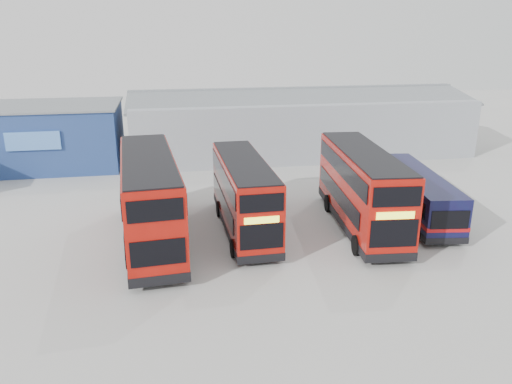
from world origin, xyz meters
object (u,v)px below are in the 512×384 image
Objects in this scene: office_block at (45,135)px; single_decker_blue at (416,195)px; double_decker_left at (150,201)px; double_decker_right at (362,190)px; double_decker_centre at (244,196)px; maintenance_shed at (296,122)px.

office_block is 29.77m from single_decker_blue.
office_block is at bearing -67.50° from double_decker_left.
double_decker_right reaches higher than single_decker_blue.
double_decker_left is at bearing -172.54° from double_decker_centre.
double_decker_left is 1.05× the size of double_decker_right.
office_block is at bearing -26.04° from single_decker_blue.
office_block is 1.20× the size of single_decker_blue.
office_block reaches higher than double_decker_left.
double_decker_centre is at bearing -50.38° from office_block.
office_block is 19.80m from double_decker_left.
double_decker_left reaches higher than double_decker_right.
double_decker_left is 1.16× the size of double_decker_centre.
double_decker_centre is at bearing -175.82° from double_decker_left.
double_decker_right is (-1.26, -19.63, -0.33)m from maintenance_shed.
double_decker_right is at bearing -6.65° from double_decker_centre.
double_decker_left is at bearing -63.35° from office_block.
office_block is 27.22m from double_decker_right.
maintenance_shed is at bearing -73.91° from single_decker_blue.
single_decker_blue is at bearing 1.49° from double_decker_centre.
single_decker_blue is (15.87, 1.19, -1.03)m from double_decker_left.
double_decker_right is at bearing 23.32° from single_decker_blue.
double_decker_right is at bearing -93.66° from maintenance_shed.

